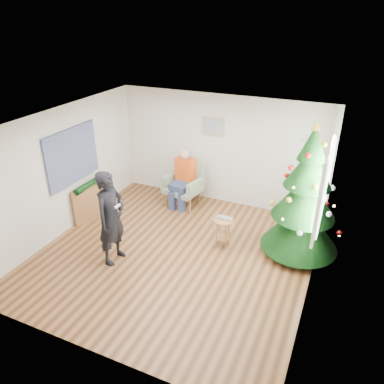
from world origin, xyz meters
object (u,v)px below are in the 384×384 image
at_px(stool, 223,232).
at_px(standing_man, 111,218).
at_px(console, 92,201).
at_px(christmas_tree, 305,198).
at_px(armchair, 184,189).

relative_size(stool, standing_man, 0.33).
xyz_separation_m(standing_man, console, (-1.36, 1.13, -0.50)).
xyz_separation_m(christmas_tree, stool, (-1.42, -0.38, -0.88)).
bearing_deg(standing_man, console, 52.98).
xyz_separation_m(stool, standing_man, (-1.70, -1.26, 0.60)).
xyz_separation_m(christmas_tree, console, (-4.48, -0.51, -0.78)).
bearing_deg(christmas_tree, stool, -165.04).
height_order(christmas_tree, console, christmas_tree).
distance_m(christmas_tree, console, 4.58).
xyz_separation_m(armchair, console, (-1.62, -1.44, 0.01)).
distance_m(christmas_tree, standing_man, 3.53).
distance_m(armchair, console, 2.17).
bearing_deg(standing_man, stool, -50.71).
relative_size(stool, armchair, 0.57).
bearing_deg(christmas_tree, armchair, 162.06).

